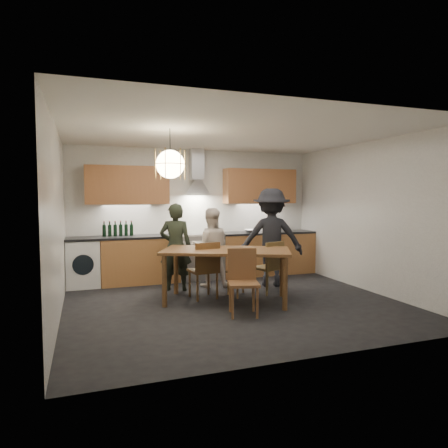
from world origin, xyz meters
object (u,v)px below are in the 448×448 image
object	(u,v)px
chair_back_left	(205,266)
chair_front	(243,277)
stock_pot	(280,228)
wine_bottles	(118,229)
person_left	(176,247)
mixing_bowl	(251,231)
person_right	(271,237)
person_mid	(211,247)
dining_table	(226,255)

from	to	relation	value
chair_back_left	chair_front	distance (m)	0.97
stock_pot	wine_bottles	xyz separation A→B (m)	(-3.35, 0.10, 0.07)
person_left	stock_pot	size ratio (longest dim) A/B	7.81
mixing_bowl	wine_bottles	bearing A→B (deg)	176.88
chair_front	mixing_bowl	world-z (taller)	mixing_bowl
person_right	mixing_bowl	size ratio (longest dim) A/B	6.85
chair_back_left	person_mid	size ratio (longest dim) A/B	0.64
chair_back_left	person_right	world-z (taller)	person_right
person_mid	person_right	xyz separation A→B (m)	(1.08, -0.30, 0.18)
dining_table	stock_pot	size ratio (longest dim) A/B	11.12
person_mid	wine_bottles	bearing A→B (deg)	-14.64
stock_pot	person_mid	bearing A→B (deg)	-157.73
dining_table	stock_pot	distance (m)	2.62
chair_back_left	chair_front	xyz separation A→B (m)	(0.27, -0.93, -0.01)
person_mid	stock_pot	world-z (taller)	person_mid
dining_table	chair_front	size ratio (longest dim) A/B	2.38
person_mid	stock_pot	xyz separation A→B (m)	(1.78, 0.73, 0.25)
person_left	person_right	bearing A→B (deg)	-168.37
stock_pot	wine_bottles	world-z (taller)	wine_bottles
person_left	wine_bottles	xyz separation A→B (m)	(-0.90, 0.92, 0.28)
chair_back_left	mixing_bowl	size ratio (longest dim) A/B	3.53
person_mid	mixing_bowl	size ratio (longest dim) A/B	5.49
person_mid	person_right	bearing A→B (deg)	177.58
chair_front	stock_pot	bearing A→B (deg)	68.01
person_right	person_mid	bearing A→B (deg)	5.22
wine_bottles	stock_pot	bearing A→B (deg)	-1.75
chair_front	mixing_bowl	xyz separation A→B (m)	(1.17, 2.46, 0.41)
dining_table	person_mid	xyz separation A→B (m)	(0.08, 1.09, -0.01)
chair_front	person_right	world-z (taller)	person_right
dining_table	mixing_bowl	distance (m)	2.14
chair_front	wine_bottles	bearing A→B (deg)	134.42
person_right	mixing_bowl	xyz separation A→B (m)	(0.01, 0.99, 0.04)
chair_front	stock_pot	size ratio (longest dim) A/B	4.67
chair_back_left	mixing_bowl	xyz separation A→B (m)	(1.45, 1.53, 0.40)
person_left	person_right	world-z (taller)	person_right
dining_table	person_right	size ratio (longest dim) A/B	1.22
person_left	stock_pot	world-z (taller)	person_left
chair_front	person_mid	world-z (taller)	person_mid
mixing_bowl	chair_back_left	bearing A→B (deg)	-133.34
chair_back_left	person_mid	distance (m)	0.94
chair_back_left	person_left	size ratio (longest dim) A/B	0.60
mixing_bowl	wine_bottles	distance (m)	2.66
person_mid	wine_bottles	xyz separation A→B (m)	(-1.57, 0.83, 0.32)
wine_bottles	chair_back_left	bearing A→B (deg)	-54.12
person_left	stock_pot	bearing A→B (deg)	-142.91
person_left	wine_bottles	bearing A→B (deg)	-27.12
chair_back_left	wine_bottles	xyz separation A→B (m)	(-1.21, 1.68, 0.51)
person_left	person_mid	size ratio (longest dim) A/B	1.07
chair_back_left	stock_pot	distance (m)	2.69
stock_pot	wine_bottles	distance (m)	3.35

